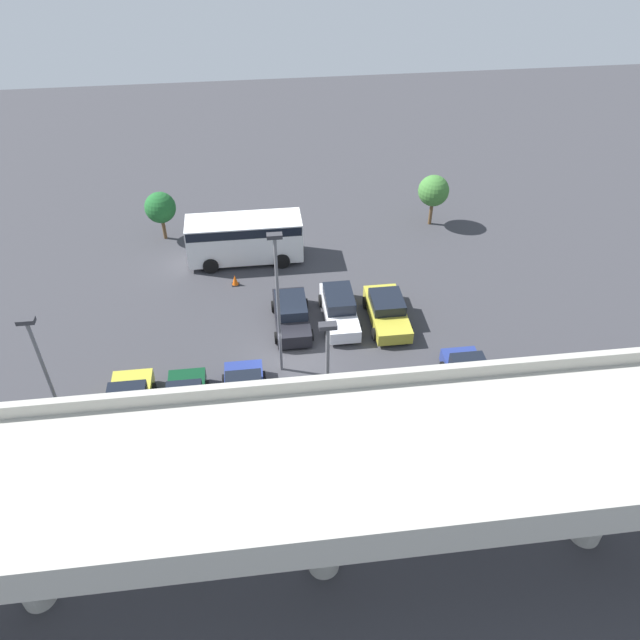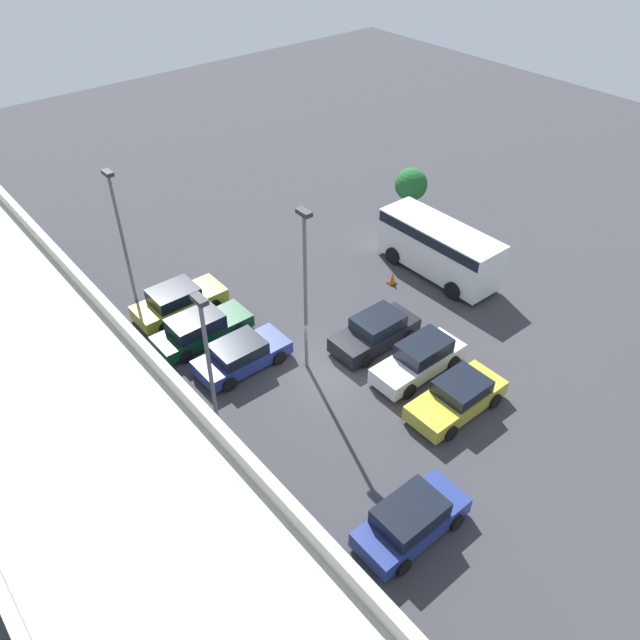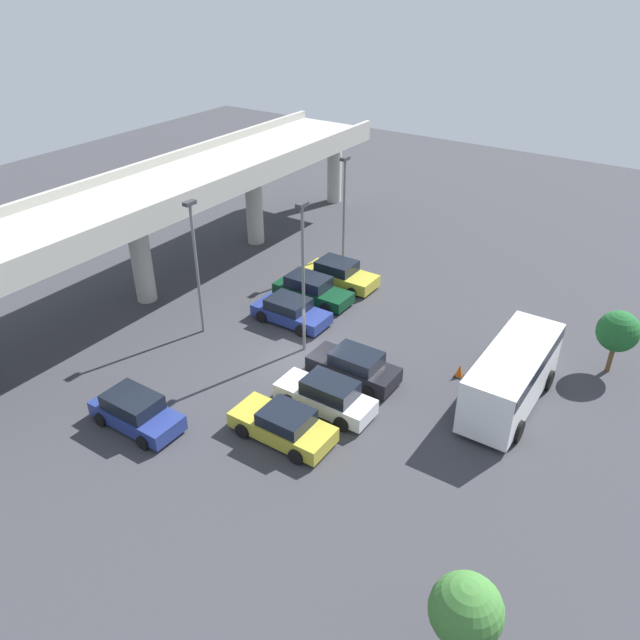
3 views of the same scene
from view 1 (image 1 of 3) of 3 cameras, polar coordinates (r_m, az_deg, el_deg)
The scene contains 16 objects.
ground_plane at distance 33.50m, azimuth -2.28°, elevation -3.43°, with size 90.85×90.85×0.00m, color #38383D.
highway_overpass at distance 21.17m, azimuth 0.39°, elevation -13.90°, with size 43.60×6.48×7.14m.
parked_car_0 at distance 32.10m, azimuth 13.58°, elevation -5.27°, with size 2.10×4.38×1.58m.
parked_car_1 at distance 35.63m, azimuth 6.15°, elevation 0.84°, with size 2.20×4.65×1.50m.
parked_car_2 at distance 35.50m, azimuth 1.78°, elevation 1.09°, with size 1.99×4.74×1.67m.
parked_car_3 at distance 35.14m, azimuth -2.63°, elevation 0.55°, with size 2.12×4.54×1.59m.
parked_car_4 at distance 30.74m, azimuth -6.91°, elevation -6.83°, with size 2.19×4.50×1.43m.
parked_car_5 at distance 30.61m, azimuth -12.25°, elevation -7.80°, with size 2.10×4.88×1.52m.
parked_car_6 at distance 31.26m, azimuth -17.16°, elevation -7.68°, with size 2.23×4.77×1.56m.
shuttle_bus at distance 40.30m, azimuth -6.91°, elevation 7.61°, with size 7.27×2.73×2.94m.
lamp_post_near_aisle at distance 28.58m, azimuth -23.72°, elevation -4.64°, with size 0.70×0.35×7.43m.
lamp_post_mid_lot at distance 29.77m, azimuth -3.89°, elevation 2.22°, with size 0.70×0.35×8.22m.
lamp_post_by_overpass at distance 25.71m, azimuth 0.67°, elevation -5.76°, with size 0.70×0.35×7.63m.
tree_front_left at distance 44.30m, azimuth 10.34°, elevation 11.54°, with size 2.12×2.12×3.65m.
tree_front_centre at distance 43.32m, azimuth -14.40°, elevation 9.91°, with size 2.06×2.06×3.39m.
traffic_cone at distance 38.80m, azimuth -7.77°, elevation 3.61°, with size 0.44×0.44×0.70m.
Camera 1 is at (1.70, 24.64, 22.64)m, focal length 35.00 mm.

